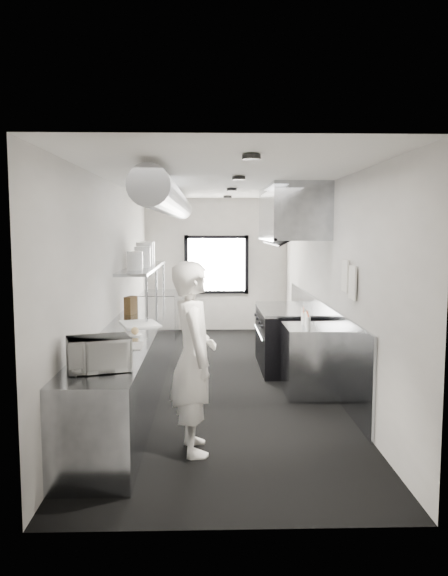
{
  "coord_description": "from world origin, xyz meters",
  "views": [
    {
      "loc": [
        -0.17,
        -7.81,
        2.17
      ],
      "look_at": [
        0.04,
        -0.2,
        1.35
      ],
      "focal_mm": 34.75,
      "sensor_mm": 36.0,
      "label": 1
    }
  ],
  "objects": [
    {
      "name": "plate_stack_c",
      "position": [
        -1.18,
        1.07,
        1.76
      ],
      "size": [
        0.28,
        0.28,
        0.38
      ],
      "primitive_type": "cylinder",
      "rotation": [
        0.0,
        0.0,
        0.06
      ],
      "color": "silver",
      "rests_on": "pass_shelf"
    },
    {
      "name": "squeeze_bottle_a",
      "position": [
        1.07,
        -1.0,
        0.99
      ],
      "size": [
        0.07,
        0.07,
        0.17
      ],
      "primitive_type": "cylinder",
      "rotation": [
        0.0,
        0.0,
        0.14
      ],
      "color": "white",
      "rests_on": "bottle_station"
    },
    {
      "name": "deli_tub_b",
      "position": [
        -1.26,
        -2.21,
        0.94
      ],
      "size": [
        0.13,
        0.13,
        0.09
      ],
      "primitive_type": "cylinder",
      "rotation": [
        0.0,
        0.0,
        0.02
      ],
      "color": "beige",
      "rests_on": "prep_counter"
    },
    {
      "name": "floor",
      "position": [
        0.0,
        0.0,
        0.0
      ],
      "size": [
        3.0,
        8.0,
        0.01
      ],
      "primitive_type": "cube",
      "color": "black",
      "rests_on": "ground"
    },
    {
      "name": "newspaper",
      "position": [
        -1.03,
        -1.89,
        0.9
      ],
      "size": [
        0.31,
        0.39,
        0.01
      ],
      "primitive_type": "cube",
      "rotation": [
        0.0,
        0.0,
        0.03
      ],
      "color": "white",
      "rests_on": "prep_counter"
    },
    {
      "name": "wall_right",
      "position": [
        1.5,
        0.0,
        1.4
      ],
      "size": [
        0.02,
        8.0,
        2.8
      ],
      "primitive_type": "cube",
      "color": "silver",
      "rests_on": "floor"
    },
    {
      "name": "wall_back",
      "position": [
        0.0,
        4.0,
        1.4
      ],
      "size": [
        3.0,
        0.02,
        2.8
      ],
      "primitive_type": "cube",
      "color": "silver",
      "rests_on": "floor"
    },
    {
      "name": "range",
      "position": [
        1.04,
        0.7,
        0.47
      ],
      "size": [
        0.88,
        1.6,
        0.94
      ],
      "color": "black",
      "rests_on": "floor"
    },
    {
      "name": "notice_sheet_a",
      "position": [
        1.47,
        -1.2,
        1.6
      ],
      "size": [
        0.02,
        0.28,
        0.38
      ],
      "primitive_type": "cube",
      "color": "white",
      "rests_on": "wall_right"
    },
    {
      "name": "deli_tub_a",
      "position": [
        -1.34,
        -2.65,
        0.95
      ],
      "size": [
        0.14,
        0.14,
        0.09
      ],
      "primitive_type": "cylinder",
      "rotation": [
        0.0,
        0.0,
        -0.13
      ],
      "color": "beige",
      "rests_on": "prep_counter"
    },
    {
      "name": "knife_block",
      "position": [
        -1.32,
        0.42,
        1.03
      ],
      "size": [
        0.18,
        0.26,
        0.26
      ],
      "primitive_type": "cube",
      "rotation": [
        0.0,
        0.0,
        -0.33
      ],
      "color": "#4E381B",
      "rests_on": "prep_counter"
    },
    {
      "name": "cutting_board",
      "position": [
        -1.08,
        -0.51,
        0.91
      ],
      "size": [
        0.63,
        0.72,
        0.02
      ],
      "primitive_type": "cube",
      "rotation": [
        0.0,
        0.0,
        0.33
      ],
      "color": "white",
      "rests_on": "prep_counter"
    },
    {
      "name": "pastry",
      "position": [
        -1.04,
        -1.28,
        0.96
      ],
      "size": [
        0.09,
        0.09,
        0.09
      ],
      "primitive_type": "sphere",
      "color": "tan",
      "rests_on": "small_plate"
    },
    {
      "name": "microwave",
      "position": [
        -1.15,
        -2.89,
        1.05
      ],
      "size": [
        0.6,
        0.52,
        0.3
      ],
      "primitive_type": "imported",
      "rotation": [
        0.0,
        0.0,
        0.32
      ],
      "color": "silver",
      "rests_on": "prep_counter"
    },
    {
      "name": "notice_sheet_b",
      "position": [
        1.47,
        -1.55,
        1.55
      ],
      "size": [
        0.02,
        0.28,
        0.38
      ],
      "primitive_type": "cube",
      "color": "white",
      "rests_on": "wall_right"
    },
    {
      "name": "small_plate",
      "position": [
        -1.04,
        -1.28,
        0.91
      ],
      "size": [
        0.22,
        0.22,
        0.01
      ],
      "primitive_type": "cylinder",
      "rotation": [
        0.0,
        0.0,
        0.4
      ],
      "color": "silver",
      "rests_on": "prep_counter"
    },
    {
      "name": "plate_stack_b",
      "position": [
        -1.18,
        0.79,
        1.73
      ],
      "size": [
        0.31,
        0.31,
        0.32
      ],
      "primitive_type": "cylinder",
      "rotation": [
        0.0,
        0.0,
        0.34
      ],
      "color": "silver",
      "rests_on": "pass_shelf"
    },
    {
      "name": "squeeze_bottle_d",
      "position": [
        1.09,
        -0.56,
        0.98
      ],
      "size": [
        0.05,
        0.05,
        0.16
      ],
      "primitive_type": "cylinder",
      "rotation": [
        0.0,
        0.0,
        0.01
      ],
      "color": "white",
      "rests_on": "bottle_station"
    },
    {
      "name": "squeeze_bottle_e",
      "position": [
        1.12,
        -0.38,
        0.99
      ],
      "size": [
        0.07,
        0.07,
        0.18
      ],
      "primitive_type": "cylinder",
      "rotation": [
        0.0,
        0.0,
        0.2
      ],
      "color": "white",
      "rests_on": "bottle_station"
    },
    {
      "name": "squeeze_bottle_b",
      "position": [
        1.09,
        -0.83,
        0.99
      ],
      "size": [
        0.06,
        0.06,
        0.18
      ],
      "primitive_type": "cylinder",
      "rotation": [
        0.0,
        0.0,
        -0.02
      ],
      "color": "white",
      "rests_on": "bottle_station"
    },
    {
      "name": "service_window",
      "position": [
        0.0,
        3.96,
        1.4
      ],
      "size": [
        1.36,
        0.05,
        1.25
      ],
      "color": "white",
      "rests_on": "wall_back"
    },
    {
      "name": "plate_stack_d",
      "position": [
        -1.2,
        1.6,
        1.76
      ],
      "size": [
        0.25,
        0.25,
        0.37
      ],
      "primitive_type": "cylinder",
      "rotation": [
        0.0,
        0.0,
        -0.03
      ],
      "color": "silver",
      "rests_on": "pass_shelf"
    },
    {
      "name": "line_cook",
      "position": [
        -0.31,
        -2.54,
        0.93
      ],
      "size": [
        0.56,
        0.75,
        1.86
      ],
      "primitive_type": "imported",
      "rotation": [
        0.0,
        0.0,
        1.75
      ],
      "color": "white",
      "rests_on": "floor"
    },
    {
      "name": "squeeze_bottle_c",
      "position": [
        1.1,
        -0.71,
        0.99
      ],
      "size": [
        0.07,
        0.07,
        0.18
      ],
      "primitive_type": "cylinder",
      "rotation": [
        0.0,
        0.0,
        -0.08
      ],
      "color": "white",
      "rests_on": "bottle_station"
    },
    {
      "name": "wall_left",
      "position": [
        -1.5,
        0.0,
        1.4
      ],
      "size": [
        0.02,
        8.0,
        2.8
      ],
      "primitive_type": "cube",
      "color": "silver",
      "rests_on": "floor"
    },
    {
      "name": "pass_shelf",
      "position": [
        -1.19,
        1.0,
        1.54
      ],
      "size": [
        0.45,
        3.0,
        0.68
      ],
      "color": "gray",
      "rests_on": "prep_counter"
    },
    {
      "name": "wall_front",
      "position": [
        0.0,
        -4.0,
        1.4
      ],
      "size": [
        3.0,
        0.02,
        2.8
      ],
      "primitive_type": "cube",
      "color": "silver",
      "rests_on": "floor"
    },
    {
      "name": "prep_counter",
      "position": [
        -1.15,
        -0.5,
        0.45
      ],
      "size": [
        0.7,
        6.0,
        0.9
      ],
      "primitive_type": "cube",
      "color": "gray",
      "rests_on": "floor"
    },
    {
      "name": "ceiling",
      "position": [
        0.0,
        0.0,
        2.8
      ],
      "size": [
        3.0,
        8.0,
        0.01
      ],
      "primitive_type": "cube",
      "color": "white",
      "rests_on": "wall_back"
    },
    {
      "name": "plate_stack_a",
      "position": [
        -1.22,
        0.21,
        1.7
      ],
      "size": [
        0.23,
        0.23,
        0.27
      ],
      "primitive_type": "cylinder",
      "rotation": [
        0.0,
        0.0,
        0.01
      ],
      "color": "silver",
      "rests_on": "pass_shelf"
    },
    {
      "name": "far_work_table",
      "position": [
        -1.15,
        3.2,
        0.45
      ],
      "size": [
        0.7,
        1.2,
        0.9
      ],
      "primitive_type": "cube",
      "color": "gray",
      "rests_on": "floor"
    },
    {
      "name": "wall_cladding",
      "position": [
        1.48,
        0.3,
        0.55
      ],
      "size": [
        0.03,
        5.5,
        1.1
      ],
      "primitive_type": "cube",
      "color": "gray",
      "rests_on": "wall_right"
    },
    {
      "name": "bottle_station",
      "position": [
        1.15,
        -0.7,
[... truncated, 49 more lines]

